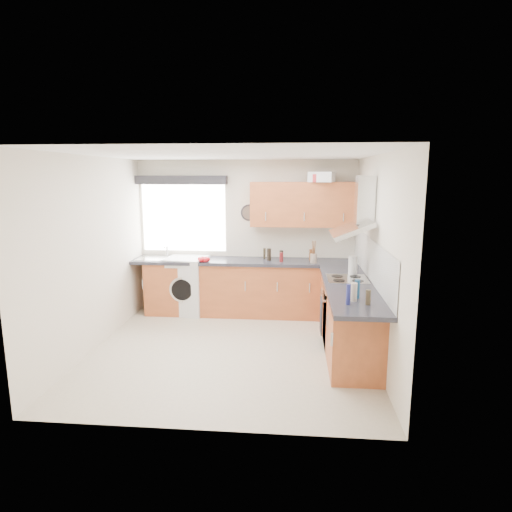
# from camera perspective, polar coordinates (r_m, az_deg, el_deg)

# --- Properties ---
(ground_plane) EXTENTS (3.60, 3.60, 0.00)m
(ground_plane) POSITION_cam_1_polar(r_m,az_deg,el_deg) (5.74, -3.31, -12.41)
(ground_plane) COLOR beige
(ceiling) EXTENTS (3.60, 3.60, 0.02)m
(ceiling) POSITION_cam_1_polar(r_m,az_deg,el_deg) (5.29, -3.61, 13.36)
(ceiling) COLOR white
(ceiling) RESTS_ON wall_back
(wall_back) EXTENTS (3.60, 0.02, 2.50)m
(wall_back) POSITION_cam_1_polar(r_m,az_deg,el_deg) (7.14, -1.32, 2.63)
(wall_back) COLOR silver
(wall_back) RESTS_ON ground_plane
(wall_front) EXTENTS (3.60, 0.02, 2.50)m
(wall_front) POSITION_cam_1_polar(r_m,az_deg,el_deg) (3.65, -7.64, -5.32)
(wall_front) COLOR silver
(wall_front) RESTS_ON ground_plane
(wall_left) EXTENTS (0.02, 3.60, 2.50)m
(wall_left) POSITION_cam_1_polar(r_m,az_deg,el_deg) (5.92, -20.97, 0.23)
(wall_left) COLOR silver
(wall_left) RESTS_ON ground_plane
(wall_right) EXTENTS (0.02, 3.60, 2.50)m
(wall_right) POSITION_cam_1_polar(r_m,az_deg,el_deg) (5.41, 15.74, -0.37)
(wall_right) COLOR silver
(wall_right) RESTS_ON ground_plane
(window) EXTENTS (1.40, 0.02, 1.10)m
(window) POSITION_cam_1_polar(r_m,az_deg,el_deg) (7.29, -9.61, 5.02)
(window) COLOR silver
(window) RESTS_ON wall_back
(window_blind) EXTENTS (1.50, 0.18, 0.14)m
(window_blind) POSITION_cam_1_polar(r_m,az_deg,el_deg) (7.16, -9.95, 9.97)
(window_blind) COLOR #232227
(window_blind) RESTS_ON wall_back
(splashback) EXTENTS (0.01, 3.00, 0.54)m
(splashback) POSITION_cam_1_polar(r_m,az_deg,el_deg) (5.72, 15.06, -0.49)
(splashback) COLOR white
(splashback) RESTS_ON wall_right
(base_cab_back) EXTENTS (3.00, 0.58, 0.86)m
(base_cab_back) POSITION_cam_1_polar(r_m,az_deg,el_deg) (7.03, -2.37, -4.33)
(base_cab_back) COLOR #9E4C27
(base_cab_back) RESTS_ON ground_plane
(base_cab_corner) EXTENTS (0.60, 0.60, 0.86)m
(base_cab_corner) POSITION_cam_1_polar(r_m,az_deg,el_deg) (7.00, 10.76, -4.58)
(base_cab_corner) COLOR #9E4C27
(base_cab_corner) RESTS_ON ground_plane
(base_cab_right) EXTENTS (0.58, 2.10, 0.86)m
(base_cab_right) POSITION_cam_1_polar(r_m,az_deg,el_deg) (5.72, 12.16, -8.13)
(base_cab_right) COLOR #9E4C27
(base_cab_right) RESTS_ON ground_plane
(worktop_back) EXTENTS (3.60, 0.62, 0.05)m
(worktop_back) POSITION_cam_1_polar(r_m,az_deg,el_deg) (6.91, -1.59, -0.72)
(worktop_back) COLOR #23232B
(worktop_back) RESTS_ON base_cab_back
(worktop_right) EXTENTS (0.62, 2.42, 0.05)m
(worktop_right) POSITION_cam_1_polar(r_m,az_deg,el_deg) (5.45, 12.43, -4.10)
(worktop_right) COLOR #23232B
(worktop_right) RESTS_ON base_cab_right
(sink) EXTENTS (0.84, 0.46, 0.10)m
(sink) POSITION_cam_1_polar(r_m,az_deg,el_deg) (7.17, -12.21, -0.01)
(sink) COLOR silver
(sink) RESTS_ON worktop_back
(oven) EXTENTS (0.56, 0.58, 0.85)m
(oven) POSITION_cam_1_polar(r_m,az_deg,el_deg) (5.86, 11.89, -7.70)
(oven) COLOR black
(oven) RESTS_ON ground_plane
(hob_plate) EXTENTS (0.52, 0.52, 0.01)m
(hob_plate) POSITION_cam_1_polar(r_m,az_deg,el_deg) (5.73, 12.07, -3.02)
(hob_plate) COLOR silver
(hob_plate) RESTS_ON worktop_right
(extractor_hood) EXTENTS (0.52, 0.78, 0.66)m
(extractor_hood) POSITION_cam_1_polar(r_m,az_deg,el_deg) (5.60, 13.43, 5.47)
(extractor_hood) COLOR silver
(extractor_hood) RESTS_ON wall_right
(upper_cabinets) EXTENTS (1.70, 0.35, 0.70)m
(upper_cabinets) POSITION_cam_1_polar(r_m,az_deg,el_deg) (6.87, 6.45, 6.86)
(upper_cabinets) COLOR #9E4C27
(upper_cabinets) RESTS_ON wall_back
(washing_machine) EXTENTS (0.72, 0.70, 0.93)m
(washing_machine) POSITION_cam_1_polar(r_m,az_deg,el_deg) (7.19, -9.20, -3.83)
(washing_machine) COLOR silver
(washing_machine) RESTS_ON ground_plane
(wall_clock) EXTENTS (0.27, 0.04, 0.27)m
(wall_clock) POSITION_cam_1_polar(r_m,az_deg,el_deg) (7.07, -0.95, 5.79)
(wall_clock) COLOR #232227
(wall_clock) RESTS_ON wall_back
(casserole) EXTENTS (0.44, 0.38, 0.16)m
(casserole) POSITION_cam_1_polar(r_m,az_deg,el_deg) (6.76, 8.77, 10.37)
(casserole) COLOR silver
(casserole) RESTS_ON upper_cabinets
(storage_box) EXTENTS (0.27, 0.22, 0.12)m
(storage_box) POSITION_cam_1_polar(r_m,az_deg,el_deg) (6.76, 8.64, 10.23)
(storage_box) COLOR red
(storage_box) RESTS_ON upper_cabinets
(utensil_pot) EXTENTS (0.11, 0.11, 0.14)m
(utensil_pot) POSITION_cam_1_polar(r_m,az_deg,el_deg) (6.70, 7.68, -0.32)
(utensil_pot) COLOR gray
(utensil_pot) RESTS_ON worktop_back
(kitchen_roll) EXTENTS (0.13, 0.13, 0.27)m
(kitchen_roll) POSITION_cam_1_polar(r_m,az_deg,el_deg) (5.96, 12.79, -1.26)
(kitchen_roll) COLOR silver
(kitchen_roll) RESTS_ON worktop_right
(tomato_cluster) EXTENTS (0.19, 0.19, 0.08)m
(tomato_cluster) POSITION_cam_1_polar(r_m,az_deg,el_deg) (6.80, -6.96, -0.44)
(tomato_cluster) COLOR red
(tomato_cluster) RESTS_ON worktop_back
(jar_0) EXTENTS (0.04, 0.04, 0.18)m
(jar_0) POSITION_cam_1_polar(r_m,az_deg,el_deg) (6.92, 7.26, 0.17)
(jar_0) COLOR brown
(jar_0) RESTS_ON worktop_back
(jar_1) EXTENTS (0.04, 0.04, 0.20)m
(jar_1) POSITION_cam_1_polar(r_m,az_deg,el_deg) (6.86, 7.57, 0.16)
(jar_1) COLOR brown
(jar_1) RESTS_ON worktop_back
(jar_2) EXTENTS (0.06, 0.06, 0.15)m
(jar_2) POSITION_cam_1_polar(r_m,az_deg,el_deg) (6.74, 3.39, -0.16)
(jar_2) COLOR maroon
(jar_2) RESTS_ON worktop_back
(jar_3) EXTENTS (0.06, 0.06, 0.19)m
(jar_3) POSITION_cam_1_polar(r_m,az_deg,el_deg) (6.83, 1.75, 0.19)
(jar_3) COLOR black
(jar_3) RESTS_ON worktop_back
(jar_4) EXTENTS (0.06, 0.06, 0.15)m
(jar_4) POSITION_cam_1_polar(r_m,az_deg,el_deg) (6.89, 3.39, 0.10)
(jar_4) COLOR black
(jar_4) RESTS_ON worktop_back
(jar_5) EXTENTS (0.04, 0.04, 0.17)m
(jar_5) POSITION_cam_1_polar(r_m,az_deg,el_deg) (7.00, 1.13, 0.35)
(jar_5) COLOR #372E1E
(jar_5) RESTS_ON worktop_back
(bottle_0) EXTENTS (0.07, 0.07, 0.20)m
(bottle_0) POSITION_cam_1_polar(r_m,az_deg,el_deg) (4.76, 12.92, -4.70)
(bottle_0) COLOR #B2A598
(bottle_0) RESTS_ON worktop_right
(bottle_1) EXTENTS (0.06, 0.06, 0.21)m
(bottle_1) POSITION_cam_1_polar(r_m,az_deg,el_deg) (4.88, 13.34, -4.30)
(bottle_1) COLOR navy
(bottle_1) RESTS_ON worktop_right
(bottle_2) EXTENTS (0.05, 0.05, 0.16)m
(bottle_2) POSITION_cam_1_polar(r_m,az_deg,el_deg) (4.67, 14.73, -5.34)
(bottle_2) COLOR #3A3020
(bottle_2) RESTS_ON worktop_right
(bottle_3) EXTENTS (0.05, 0.05, 0.22)m
(bottle_3) POSITION_cam_1_polar(r_m,az_deg,el_deg) (4.62, 12.21, -5.02)
(bottle_3) COLOR navy
(bottle_3) RESTS_ON worktop_right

